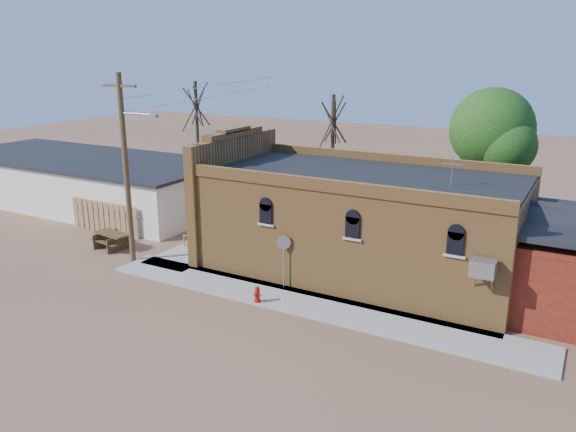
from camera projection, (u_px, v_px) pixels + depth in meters
The scene contains 14 objects.
ground at pixel (263, 305), 22.73m from camera, with size 120.00×120.00×0.00m, color brown.
sidewalk_south at pixel (306, 303), 22.77m from camera, with size 19.00×2.20×0.08m, color #9E9991.
sidewalk_west at pixel (222, 239), 30.70m from camera, with size 2.60×10.00×0.08m, color #9E9991.
brick_bar at pixel (355, 221), 25.92m from camera, with size 16.40×7.97×6.30m.
storage_building at pixel (85, 180), 37.89m from camera, with size 20.40×8.40×3.17m.
wood_fence at pixel (105, 218), 31.66m from camera, with size 5.20×0.10×1.80m, color #926042, non-canonical shape.
utility_pole at pixel (127, 165), 26.22m from camera, with size 3.12×0.26×9.00m.
tree_bare_near at pixel (333, 121), 33.39m from camera, with size 2.80×2.80×7.65m.
tree_bare_far at pixel (196, 105), 39.26m from camera, with size 2.80×2.80×8.16m.
tree_leafy at pixel (492, 130), 29.61m from camera, with size 4.40×4.40×8.15m.
fire_hydrant at pixel (257, 294), 22.73m from camera, with size 0.38×0.35×0.67m.
stop_sign at pixel (284, 247), 23.73m from camera, with size 0.61×0.32×2.38m.
trash_barrel at pixel (207, 248), 27.86m from camera, with size 0.53×0.53×0.82m, color navy.
picnic_table at pixel (112, 238), 29.22m from camera, with size 2.18×1.76×0.83m.
Camera 1 is at (11.04, -17.71, 9.76)m, focal length 35.00 mm.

